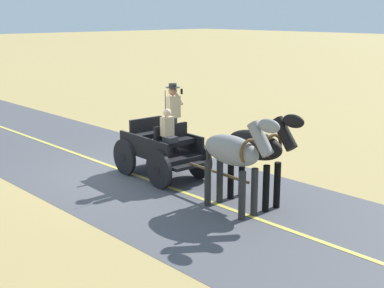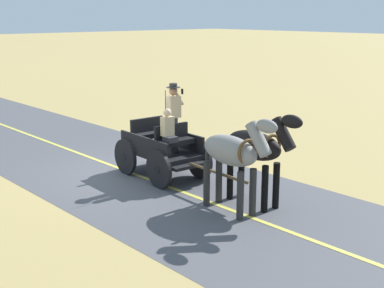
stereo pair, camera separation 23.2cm
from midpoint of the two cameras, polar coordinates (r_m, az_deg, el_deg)
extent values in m
plane|color=tan|center=(14.57, -6.09, -3.11)|extent=(200.00, 200.00, 0.00)
cube|color=#4C4C51|center=(14.57, -6.09, -3.09)|extent=(5.51, 160.00, 0.01)
cube|color=#DBCC4C|center=(14.57, -6.09, -3.07)|extent=(0.12, 160.00, 0.00)
cube|color=black|center=(14.06, -2.78, -0.87)|extent=(1.30, 2.25, 0.12)
cube|color=black|center=(14.33, -0.96, 0.57)|extent=(0.16, 2.09, 0.44)
cube|color=black|center=(13.67, -4.72, -0.12)|extent=(0.16, 2.09, 0.44)
cube|color=black|center=(13.16, 0.37, -2.34)|extent=(1.09, 0.29, 0.08)
cube|color=black|center=(15.06, -5.48, -0.63)|extent=(0.73, 0.23, 0.06)
cube|color=black|center=(13.50, -1.28, 0.18)|extent=(1.04, 0.41, 0.14)
cube|color=black|center=(13.59, -1.75, 1.22)|extent=(1.02, 0.13, 0.44)
cube|color=black|center=(14.36, -3.97, 0.98)|extent=(1.04, 0.41, 0.14)
cube|color=black|center=(14.46, -4.40, 1.96)|extent=(1.02, 0.13, 0.44)
cylinder|color=black|center=(13.91, 1.26, -1.79)|extent=(0.15, 0.96, 0.96)
cylinder|color=black|center=(13.91, 1.26, -1.79)|extent=(0.13, 0.22, 0.21)
cylinder|color=black|center=(13.14, -3.07, -2.74)|extent=(0.15, 0.96, 0.96)
cylinder|color=black|center=(13.14, -3.07, -2.74)|extent=(0.13, 0.22, 0.21)
cylinder|color=black|center=(15.08, -2.52, -0.56)|extent=(0.15, 0.96, 0.96)
cylinder|color=black|center=(15.08, -2.52, -0.56)|extent=(0.13, 0.22, 0.21)
cylinder|color=black|center=(14.37, -6.69, -1.37)|extent=(0.15, 0.96, 0.96)
cylinder|color=black|center=(14.37, -6.69, -1.37)|extent=(0.13, 0.22, 0.21)
cylinder|color=brown|center=(12.43, 3.24, -3.09)|extent=(0.17, 2.00, 0.07)
cylinder|color=black|center=(13.17, -2.33, 2.95)|extent=(0.02, 0.02, 1.30)
cylinder|color=#2D2D33|center=(13.77, -1.49, 1.01)|extent=(0.22, 0.22, 0.90)
cube|color=tan|center=(13.63, -1.51, 4.00)|extent=(0.35, 0.24, 0.56)
sphere|color=#9E7051|center=(13.56, -1.52, 5.67)|extent=(0.22, 0.22, 0.22)
cylinder|color=black|center=(13.55, -1.53, 6.09)|extent=(0.36, 0.36, 0.01)
cylinder|color=black|center=(13.54, -1.53, 6.30)|extent=(0.20, 0.20, 0.10)
cylinder|color=tan|center=(13.68, -0.81, 4.81)|extent=(0.26, 0.09, 0.32)
cube|color=black|center=(13.67, -0.57, 5.65)|extent=(0.02, 0.07, 0.14)
cube|color=#2D2D33|center=(13.23, -1.82, 0.52)|extent=(0.30, 0.33, 0.14)
cube|color=tan|center=(13.25, -2.15, 1.91)|extent=(0.31, 0.21, 0.48)
sphere|color=beige|center=(13.18, -2.16, 3.40)|extent=(0.20, 0.20, 0.20)
ellipsoid|color=black|center=(11.92, 7.16, -0.13)|extent=(0.63, 1.58, 0.64)
cylinder|color=black|center=(11.93, 9.54, -4.42)|extent=(0.15, 0.15, 1.05)
cylinder|color=black|center=(11.67, 8.36, -4.79)|extent=(0.15, 0.15, 1.05)
cylinder|color=black|center=(12.64, 5.83, -3.26)|extent=(0.15, 0.15, 1.05)
cylinder|color=black|center=(12.39, 4.63, -3.58)|extent=(0.15, 0.15, 1.05)
cylinder|color=black|center=(11.29, 10.31, 1.05)|extent=(0.29, 0.66, 0.73)
ellipsoid|color=black|center=(11.09, 11.24, 2.38)|extent=(0.24, 0.55, 0.28)
cube|color=black|center=(11.29, 10.25, 1.24)|extent=(0.08, 0.50, 0.56)
cylinder|color=black|center=(12.50, 4.67, -0.84)|extent=(0.11, 0.11, 0.70)
torus|color=brown|center=(11.55, 9.13, -0.25)|extent=(0.55, 0.09, 0.55)
ellipsoid|color=gray|center=(11.43, 4.64, -0.68)|extent=(0.65, 1.59, 0.64)
cylinder|color=#272726|center=(11.42, 7.10, -5.18)|extent=(0.15, 0.15, 1.05)
cylinder|color=#272726|center=(11.17, 5.78, -5.57)|extent=(0.15, 0.15, 1.05)
cylinder|color=#272726|center=(12.17, 3.45, -3.89)|extent=(0.15, 0.15, 1.05)
cylinder|color=#272726|center=(11.94, 2.14, -4.23)|extent=(0.15, 0.15, 1.05)
cylinder|color=gray|center=(10.75, 7.74, 0.51)|extent=(0.30, 0.66, 0.73)
ellipsoid|color=gray|center=(10.54, 8.65, 1.89)|extent=(0.25, 0.55, 0.28)
cube|color=#272726|center=(10.75, 7.67, 0.72)|extent=(0.09, 0.51, 0.56)
cylinder|color=#272726|center=(12.04, 2.22, -1.38)|extent=(0.11, 0.11, 0.70)
torus|color=brown|center=(11.03, 6.58, -0.83)|extent=(0.55, 0.10, 0.55)
camera|label=1|loc=(0.12, -89.49, 0.13)|focal=49.81mm
camera|label=2|loc=(0.12, 90.51, -0.13)|focal=49.81mm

